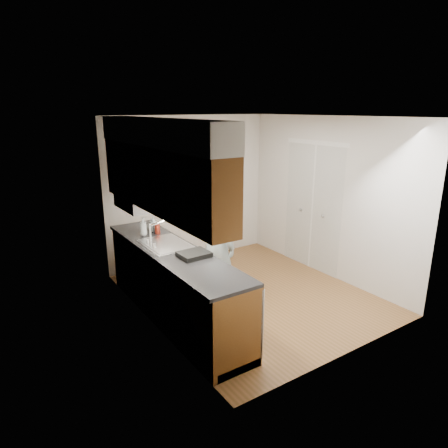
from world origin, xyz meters
The scene contains 16 objects.
floor centered at (0.00, 0.00, 0.00)m, with size 3.50×3.50×0.00m, color brown.
ceiling centered at (0.00, 0.00, 2.50)m, with size 3.50×3.50×0.00m, color white.
wall_left centered at (-1.50, 0.00, 1.25)m, with size 0.02×3.50×2.50m, color beige.
wall_right centered at (1.50, 0.00, 1.25)m, with size 0.02×3.50×2.50m, color beige.
wall_back centered at (0.00, 1.75, 1.25)m, with size 3.00×0.02×2.50m, color beige.
counter centered at (-1.20, 0.00, 0.49)m, with size 0.64×2.80×1.30m.
upper_cabinets centered at (-1.33, 0.05, 1.95)m, with size 0.47×2.80×1.21m.
closet_door centered at (1.49, 0.30, 1.02)m, with size 0.02×1.22×2.05m, color white.
floor_mat centered at (-0.53, 0.07, 0.01)m, with size 0.49×0.83×0.02m, color #555558.
person centered at (-0.53, 0.07, 0.97)m, with size 0.67×0.45×1.90m, color #92A8B1.
soap_bottle_a centered at (-1.28, 0.74, 1.07)m, with size 0.10×0.10×0.25m, color silver.
soap_bottle_b centered at (-1.08, 0.84, 1.04)m, with size 0.09×0.09×0.20m, color silver.
soap_bottle_c centered at (-1.08, 0.91, 1.02)m, with size 0.13×0.13×0.16m, color silver.
soda_can centered at (-1.10, 0.68, 1.01)m, with size 0.07×0.07×0.13m, color #A32B1C.
steel_can centered at (-1.09, 0.76, 1.00)m, with size 0.07×0.07×0.12m, color #A5A5AA.
dish_rack centered at (-1.11, -0.36, 0.97)m, with size 0.34×0.29×0.05m, color black.
Camera 1 is at (-3.23, -4.19, 2.61)m, focal length 32.00 mm.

